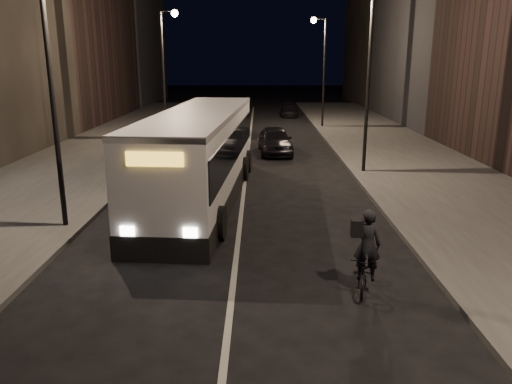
{
  "coord_description": "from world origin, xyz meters",
  "views": [
    {
      "loc": [
        0.63,
        -11.19,
        5.36
      ],
      "look_at": [
        0.54,
        3.11,
        1.5
      ],
      "focal_mm": 35.0,
      "sensor_mm": 36.0,
      "label": 1
    }
  ],
  "objects_px": {
    "streetlight_right_mid": "(364,58)",
    "car_far": "(290,110)",
    "city_bus": "(201,152)",
    "car_near": "(275,140)",
    "streetlight_left_far": "(167,58)",
    "cyclist_on_bicycle": "(364,263)",
    "streetlight_left_near": "(57,58)",
    "streetlight_right_far": "(321,58)",
    "car_mid": "(239,126)"
  },
  "relations": [
    {
      "from": "streetlight_left_far",
      "to": "city_bus",
      "type": "relative_size",
      "value": 0.63
    },
    {
      "from": "car_far",
      "to": "car_mid",
      "type": "bearing_deg",
      "value": -109.09
    },
    {
      "from": "streetlight_right_far",
      "to": "car_far",
      "type": "bearing_deg",
      "value": 102.75
    },
    {
      "from": "car_near",
      "to": "car_far",
      "type": "height_order",
      "value": "car_near"
    },
    {
      "from": "streetlight_right_mid",
      "to": "car_near",
      "type": "height_order",
      "value": "streetlight_right_mid"
    },
    {
      "from": "streetlight_right_far",
      "to": "city_bus",
      "type": "bearing_deg",
      "value": -108.78
    },
    {
      "from": "streetlight_left_far",
      "to": "car_far",
      "type": "xyz_separation_m",
      "value": [
        8.84,
        14.08,
        -4.8
      ]
    },
    {
      "from": "streetlight_left_far",
      "to": "city_bus",
      "type": "distance_m",
      "value": 15.26
    },
    {
      "from": "cyclist_on_bicycle",
      "to": "car_near",
      "type": "xyz_separation_m",
      "value": [
        -1.57,
        17.56,
        0.08
      ]
    },
    {
      "from": "streetlight_right_far",
      "to": "car_far",
      "type": "distance_m",
      "value": 9.57
    },
    {
      "from": "streetlight_right_mid",
      "to": "city_bus",
      "type": "height_order",
      "value": "streetlight_right_mid"
    },
    {
      "from": "cyclist_on_bicycle",
      "to": "streetlight_right_far",
      "type": "bearing_deg",
      "value": 97.73
    },
    {
      "from": "city_bus",
      "to": "cyclist_on_bicycle",
      "type": "height_order",
      "value": "city_bus"
    },
    {
      "from": "streetlight_left_far",
      "to": "streetlight_right_mid",
      "type": "bearing_deg",
      "value": -43.16
    },
    {
      "from": "car_near",
      "to": "car_mid",
      "type": "xyz_separation_m",
      "value": [
        -2.35,
        6.9,
        -0.12
      ]
    },
    {
      "from": "streetlight_right_far",
      "to": "streetlight_left_near",
      "type": "xyz_separation_m",
      "value": [
        -10.66,
        -24.0,
        0.0
      ]
    },
    {
      "from": "streetlight_right_mid",
      "to": "car_far",
      "type": "bearing_deg",
      "value": 94.34
    },
    {
      "from": "streetlight_right_far",
      "to": "car_far",
      "type": "relative_size",
      "value": 2.11
    },
    {
      "from": "cyclist_on_bicycle",
      "to": "city_bus",
      "type": "bearing_deg",
      "value": 132.96
    },
    {
      "from": "streetlight_left_far",
      "to": "car_mid",
      "type": "height_order",
      "value": "streetlight_left_far"
    },
    {
      "from": "streetlight_left_far",
      "to": "car_far",
      "type": "relative_size",
      "value": 2.11
    },
    {
      "from": "car_near",
      "to": "car_far",
      "type": "relative_size",
      "value": 1.17
    },
    {
      "from": "streetlight_right_mid",
      "to": "car_mid",
      "type": "xyz_separation_m",
      "value": [
        -6.13,
        12.15,
        -4.71
      ]
    },
    {
      "from": "streetlight_left_near",
      "to": "streetlight_left_far",
      "type": "relative_size",
      "value": 1.0
    },
    {
      "from": "streetlight_right_mid",
      "to": "car_mid",
      "type": "distance_m",
      "value": 14.4
    },
    {
      "from": "car_mid",
      "to": "car_far",
      "type": "height_order",
      "value": "car_mid"
    },
    {
      "from": "streetlight_right_mid",
      "to": "streetlight_right_far",
      "type": "bearing_deg",
      "value": 90.0
    },
    {
      "from": "streetlight_right_mid",
      "to": "streetlight_right_far",
      "type": "relative_size",
      "value": 1.0
    },
    {
      "from": "streetlight_left_far",
      "to": "car_far",
      "type": "bearing_deg",
      "value": 57.88
    },
    {
      "from": "streetlight_right_far",
      "to": "car_far",
      "type": "xyz_separation_m",
      "value": [
        -1.83,
        8.08,
        -4.8
      ]
    },
    {
      "from": "city_bus",
      "to": "car_mid",
      "type": "relative_size",
      "value": 3.26
    },
    {
      "from": "car_near",
      "to": "streetlight_left_far",
      "type": "bearing_deg",
      "value": 142.25
    },
    {
      "from": "streetlight_right_mid",
      "to": "city_bus",
      "type": "bearing_deg",
      "value": -147.7
    },
    {
      "from": "streetlight_right_mid",
      "to": "streetlight_left_far",
      "type": "xyz_separation_m",
      "value": [
        -10.66,
        10.0,
        0.0
      ]
    },
    {
      "from": "streetlight_left_near",
      "to": "city_bus",
      "type": "height_order",
      "value": "streetlight_left_near"
    },
    {
      "from": "streetlight_right_mid",
      "to": "car_mid",
      "type": "relative_size",
      "value": 2.05
    },
    {
      "from": "streetlight_right_far",
      "to": "streetlight_right_mid",
      "type": "bearing_deg",
      "value": -90.0
    },
    {
      "from": "streetlight_left_far",
      "to": "car_near",
      "type": "bearing_deg",
      "value": -34.64
    },
    {
      "from": "streetlight_left_near",
      "to": "car_near",
      "type": "bearing_deg",
      "value": 62.56
    },
    {
      "from": "streetlight_right_far",
      "to": "car_mid",
      "type": "height_order",
      "value": "streetlight_right_far"
    },
    {
      "from": "city_bus",
      "to": "car_near",
      "type": "distance_m",
      "value": 10.19
    },
    {
      "from": "streetlight_left_near",
      "to": "car_near",
      "type": "distance_m",
      "value": 15.62
    },
    {
      "from": "streetlight_left_far",
      "to": "cyclist_on_bicycle",
      "type": "bearing_deg",
      "value": -69.26
    },
    {
      "from": "streetlight_left_far",
      "to": "car_near",
      "type": "relative_size",
      "value": 1.8
    },
    {
      "from": "cyclist_on_bicycle",
      "to": "car_mid",
      "type": "bearing_deg",
      "value": 111.3
    },
    {
      "from": "car_near",
      "to": "cyclist_on_bicycle",
      "type": "bearing_deg",
      "value": -88.0
    },
    {
      "from": "streetlight_right_far",
      "to": "city_bus",
      "type": "height_order",
      "value": "streetlight_right_far"
    },
    {
      "from": "streetlight_right_mid",
      "to": "streetlight_left_near",
      "type": "height_order",
      "value": "same"
    },
    {
      "from": "car_far",
      "to": "car_near",
      "type": "bearing_deg",
      "value": -95.19
    },
    {
      "from": "streetlight_right_far",
      "to": "streetlight_left_far",
      "type": "bearing_deg",
      "value": -150.64
    }
  ]
}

